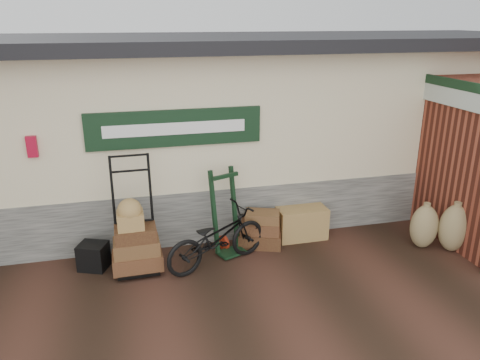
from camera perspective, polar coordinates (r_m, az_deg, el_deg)
name	(u,v)px	position (r m, az deg, el deg)	size (l,w,h in m)	color
ground	(210,274)	(6.90, -3.69, -11.35)	(80.00, 80.00, 0.00)	black
station_building	(181,124)	(8.85, -7.22, 6.76)	(14.40, 4.10, 3.20)	#4C4C47
brick_outbuilding	(451,145)	(9.33, 24.30, 3.87)	(1.71, 4.51, 2.62)	maroon
porter_trolley	(134,213)	(6.88, -12.84, -3.97)	(0.85, 0.64, 1.70)	black
green_barrow	(226,212)	(7.19, -1.71, -3.96)	(0.49, 0.41, 1.34)	black
suitcase_stack	(260,228)	(7.55, 2.51, -5.92)	(0.67, 0.42, 0.60)	#3E1F13
wicker_hamper	(300,222)	(7.92, 7.36, -5.05)	(0.81, 0.53, 0.53)	olive
black_trunk	(93,256)	(7.26, -17.43, -8.84)	(0.39, 0.34, 0.39)	black
bicycle	(217,235)	(6.90, -2.84, -6.70)	(1.67, 0.58, 0.97)	black
burlap_sack_left	(424,227)	(8.02, 21.53, -5.30)	(0.45, 0.38, 0.72)	olive
burlap_sack_right	(454,228)	(8.07, 24.65, -5.35)	(0.48, 0.41, 0.77)	olive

